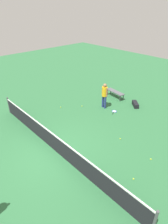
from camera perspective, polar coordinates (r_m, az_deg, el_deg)
ground_plane at (r=9.33m, az=-8.33°, el=-11.54°), size 40.00×40.00×0.00m
court_net at (r=9.01m, az=-8.56°, el=-9.15°), size 10.09×0.09×1.07m
player_near_side at (r=12.44m, az=6.14°, el=5.45°), size 0.53×0.38×1.70m
tennis_racket_near_player at (r=12.48m, az=8.99°, el=0.17°), size 0.41×0.60×0.03m
tennis_ball_near_player at (r=10.10m, az=10.75°, el=-7.83°), size 0.07×0.07×0.07m
tennis_ball_by_net at (r=9.31m, az=19.33°, el=-13.14°), size 0.07×0.07×0.07m
tennis_ball_midcourt at (r=12.86m, az=-6.97°, el=1.39°), size 0.07×0.07×0.07m
tennis_ball_baseline at (r=8.29m, az=14.55°, el=-18.76°), size 0.07×0.07×0.07m
tennis_ball_stray_left at (r=12.92m, az=-0.62°, el=1.79°), size 0.07×0.07×0.07m
courtside_bench at (r=14.23m, az=9.35°, el=5.85°), size 1.54×0.60×0.48m
equipment_bag at (r=13.41m, az=15.03°, el=2.32°), size 0.79×0.74×0.28m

